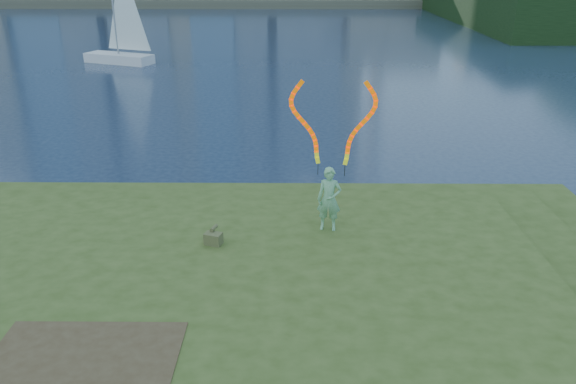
{
  "coord_description": "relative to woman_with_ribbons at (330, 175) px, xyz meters",
  "views": [
    {
      "loc": [
        1.32,
        -10.29,
        7.04
      ],
      "look_at": [
        1.22,
        1.0,
        2.3
      ],
      "focal_mm": 35.0,
      "sensor_mm": 36.0,
      "label": 1
    }
  ],
  "objects": [
    {
      "name": "sailboat",
      "position": [
        -13.1,
        27.92,
        -0.82
      ],
      "size": [
        5.27,
        3.4,
        8.1
      ],
      "rotation": [
        0.0,
        0.0,
        -0.39
      ],
      "color": "white",
      "rests_on": "ground"
    },
    {
      "name": "dirt_patch",
      "position": [
        -4.42,
        -5.44,
        -1.4
      ],
      "size": [
        3.2,
        3.0,
        0.02
      ],
      "primitive_type": "cube",
      "color": "#47331E",
      "rests_on": "grassy_knoll"
    },
    {
      "name": "ground",
      "position": [
        -2.22,
        -2.24,
        -2.21
      ],
      "size": [
        320.0,
        320.0,
        0.0
      ],
      "primitive_type": "plane",
      "color": "#18243D",
      "rests_on": "ground"
    },
    {
      "name": "grassy_knoll",
      "position": [
        -2.22,
        -4.54,
        -1.88
      ],
      "size": [
        20.0,
        18.0,
        0.8
      ],
      "color": "#3A491A",
      "rests_on": "ground"
    },
    {
      "name": "canvas_bag",
      "position": [
        -2.76,
        -0.84,
        -1.26
      ],
      "size": [
        0.46,
        0.51,
        0.37
      ],
      "rotation": [
        0.0,
        0.0,
        -0.32
      ],
      "color": "brown",
      "rests_on": "grassy_knoll"
    },
    {
      "name": "woman_with_ribbons",
      "position": [
        0.0,
        0.0,
        0.0
      ],
      "size": [
        2.02,
        0.49,
        3.99
      ],
      "rotation": [
        0.0,
        0.0,
        -0.14
      ],
      "color": "#207A28",
      "rests_on": "grassy_knoll"
    }
  ]
}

